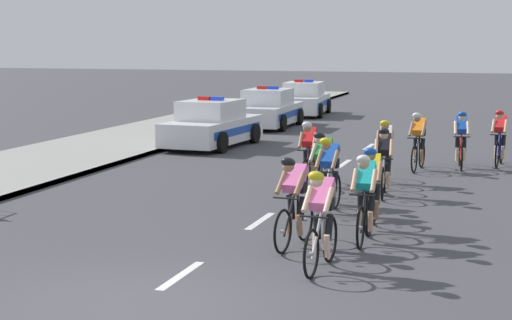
# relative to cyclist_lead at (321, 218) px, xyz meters

# --- Properties ---
(ground_plane) EXTENTS (160.00, 160.00, 0.00)m
(ground_plane) POSITION_rel_cyclist_lead_xyz_m (-1.87, -2.37, -0.79)
(ground_plane) COLOR #424247
(sidewalk_slab) EXTENTS (4.22, 60.00, 0.12)m
(sidewalk_slab) POSITION_rel_cyclist_lead_xyz_m (-9.78, 11.63, -0.73)
(sidewalk_slab) COLOR gray
(sidewalk_slab) RESTS_ON ground
(kerb_edge) EXTENTS (0.16, 60.00, 0.13)m
(kerb_edge) POSITION_rel_cyclist_lead_xyz_m (-7.74, 11.63, -0.72)
(kerb_edge) COLOR #9E9E99
(kerb_edge) RESTS_ON ground
(lane_markings_centre) EXTENTS (0.14, 21.60, 0.01)m
(lane_markings_centre) POSITION_rel_cyclist_lead_xyz_m (-1.87, 5.15, -0.78)
(lane_markings_centre) COLOR white
(lane_markings_centre) RESTS_ON ground
(cyclist_lead) EXTENTS (0.43, 1.72, 1.56)m
(cyclist_lead) POSITION_rel_cyclist_lead_xyz_m (0.00, 0.00, 0.00)
(cyclist_lead) COLOR black
(cyclist_lead) RESTS_ON ground
(cyclist_second) EXTENTS (0.46, 1.72, 1.56)m
(cyclist_second) POSITION_rel_cyclist_lead_xyz_m (-0.74, 1.30, 0.00)
(cyclist_second) COLOR black
(cyclist_second) RESTS_ON ground
(cyclist_third) EXTENTS (0.42, 1.72, 1.56)m
(cyclist_third) POSITION_rel_cyclist_lead_xyz_m (0.32, 1.94, 0.00)
(cyclist_third) COLOR black
(cyclist_third) RESTS_ON ground
(cyclist_fourth) EXTENTS (0.43, 1.72, 1.56)m
(cyclist_fourth) POSITION_rel_cyclist_lead_xyz_m (0.24, 2.95, 0.00)
(cyclist_fourth) COLOR black
(cyclist_fourth) RESTS_ON ground
(cyclist_fifth) EXTENTS (0.43, 1.72, 1.56)m
(cyclist_fifth) POSITION_rel_cyclist_lead_xyz_m (-0.79, 4.21, 0.00)
(cyclist_fifth) COLOR black
(cyclist_fifth) RESTS_ON ground
(cyclist_sixth) EXTENTS (0.43, 1.72, 1.56)m
(cyclist_sixth) POSITION_rel_cyclist_lead_xyz_m (-1.13, 5.16, 0.00)
(cyclist_sixth) COLOR black
(cyclist_sixth) RESTS_ON ground
(cyclist_seventh) EXTENTS (0.45, 1.72, 1.56)m
(cyclist_seventh) POSITION_rel_cyclist_lead_xyz_m (-0.06, 6.38, 0.00)
(cyclist_seventh) COLOR black
(cyclist_seventh) RESTS_ON ground
(cyclist_eighth) EXTENTS (0.44, 1.72, 1.56)m
(cyclist_eighth) POSITION_rel_cyclist_lead_xyz_m (-1.93, 7.26, 0.00)
(cyclist_eighth) COLOR black
(cyclist_eighth) RESTS_ON ground
(cyclist_ninth) EXTENTS (0.44, 1.72, 1.56)m
(cyclist_ninth) POSITION_rel_cyclist_lead_xyz_m (-0.30, 8.15, 0.00)
(cyclist_ninth) COLOR black
(cyclist_ninth) RESTS_ON ground
(cyclist_tenth) EXTENTS (0.44, 1.72, 1.56)m
(cyclist_tenth) POSITION_rel_cyclist_lead_xyz_m (0.20, 10.47, 0.00)
(cyclist_tenth) COLOR black
(cyclist_tenth) RESTS_ON ground
(cyclist_eleventh) EXTENTS (0.44, 1.72, 1.56)m
(cyclist_eleventh) POSITION_rel_cyclist_lead_xyz_m (2.19, 11.90, 0.00)
(cyclist_eleventh) COLOR black
(cyclist_eleventh) RESTS_ON ground
(cyclist_twelfth) EXTENTS (0.45, 1.72, 1.56)m
(cyclist_twelfth) POSITION_rel_cyclist_lead_xyz_m (1.24, 11.16, 0.00)
(cyclist_twelfth) COLOR black
(cyclist_twelfth) RESTS_ON ground
(police_car_nearest) EXTENTS (2.24, 4.51, 1.59)m
(police_car_nearest) POSITION_rel_cyclist_lead_xyz_m (-6.61, 13.69, -0.11)
(police_car_nearest) COLOR white
(police_car_nearest) RESTS_ON ground
(police_car_second) EXTENTS (2.05, 4.43, 1.59)m
(police_car_second) POSITION_rel_cyclist_lead_xyz_m (-6.61, 20.08, -0.11)
(police_car_second) COLOR silver
(police_car_second) RESTS_ON ground
(police_car_third) EXTENTS (2.28, 4.53, 1.59)m
(police_car_third) POSITION_rel_cyclist_lead_xyz_m (-6.61, 25.79, -0.11)
(police_car_third) COLOR white
(police_car_third) RESTS_ON ground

